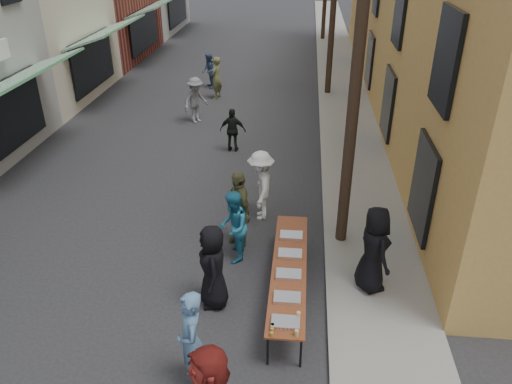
% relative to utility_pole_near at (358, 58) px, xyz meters
% --- Properties ---
extents(ground, '(120.00, 120.00, 0.00)m').
position_rel_utility_pole_near_xyz_m(ground, '(-4.30, -3.00, -4.50)').
color(ground, '#28282B').
rests_on(ground, ground).
extents(sidewalk, '(2.20, 60.00, 0.10)m').
position_rel_utility_pole_near_xyz_m(sidewalk, '(0.70, 12.00, -4.45)').
color(sidewalk, gray).
rests_on(sidewalk, ground).
extents(utility_pole_near, '(0.26, 0.26, 9.00)m').
position_rel_utility_pole_near_xyz_m(utility_pole_near, '(0.00, 0.00, 0.00)').
color(utility_pole_near, '#2D2116').
rests_on(utility_pole_near, ground).
extents(serving_table, '(0.70, 4.00, 0.75)m').
position_rel_utility_pole_near_xyz_m(serving_table, '(-1.20, -2.16, -3.79)').
color(serving_table, '#5E2416').
rests_on(serving_table, ground).
extents(catering_tray_sausage, '(0.50, 0.33, 0.08)m').
position_rel_utility_pole_near_xyz_m(catering_tray_sausage, '(-1.20, -3.81, -3.71)').
color(catering_tray_sausage, maroon).
rests_on(catering_tray_sausage, serving_table).
extents(catering_tray_foil_b, '(0.50, 0.33, 0.08)m').
position_rel_utility_pole_near_xyz_m(catering_tray_foil_b, '(-1.20, -3.16, -3.71)').
color(catering_tray_foil_b, '#B2B2B7').
rests_on(catering_tray_foil_b, serving_table).
extents(catering_tray_buns, '(0.50, 0.33, 0.08)m').
position_rel_utility_pole_near_xyz_m(catering_tray_buns, '(-1.20, -2.46, -3.71)').
color(catering_tray_buns, tan).
rests_on(catering_tray_buns, serving_table).
extents(catering_tray_foil_d, '(0.50, 0.33, 0.08)m').
position_rel_utility_pole_near_xyz_m(catering_tray_foil_d, '(-1.20, -1.76, -3.71)').
color(catering_tray_foil_d, '#B2B2B7').
rests_on(catering_tray_foil_d, serving_table).
extents(catering_tray_buns_end, '(0.50, 0.33, 0.08)m').
position_rel_utility_pole_near_xyz_m(catering_tray_buns_end, '(-1.20, -1.06, -3.71)').
color(catering_tray_buns_end, tan).
rests_on(catering_tray_buns_end, serving_table).
extents(condiment_jar_a, '(0.07, 0.07, 0.08)m').
position_rel_utility_pole_near_xyz_m(condiment_jar_a, '(-1.42, -4.11, -3.71)').
color(condiment_jar_a, '#A57F26').
rests_on(condiment_jar_a, serving_table).
extents(condiment_jar_b, '(0.07, 0.07, 0.08)m').
position_rel_utility_pole_near_xyz_m(condiment_jar_b, '(-1.42, -4.01, -3.71)').
color(condiment_jar_b, '#A57F26').
rests_on(condiment_jar_b, serving_table).
extents(condiment_jar_c, '(0.07, 0.07, 0.08)m').
position_rel_utility_pole_near_xyz_m(condiment_jar_c, '(-1.42, -3.91, -3.71)').
color(condiment_jar_c, '#A57F26').
rests_on(condiment_jar_c, serving_table).
extents(cup_stack, '(0.08, 0.08, 0.12)m').
position_rel_utility_pole_near_xyz_m(cup_stack, '(-1.00, -4.06, -3.69)').
color(cup_stack, tan).
rests_on(cup_stack, serving_table).
extents(guest_front_a, '(0.78, 1.01, 1.83)m').
position_rel_utility_pole_near_xyz_m(guest_front_a, '(-2.70, -2.52, -3.59)').
color(guest_front_a, black).
rests_on(guest_front_a, ground).
extents(guest_front_b, '(0.65, 0.80, 1.89)m').
position_rel_utility_pole_near_xyz_m(guest_front_b, '(-2.70, -4.55, -3.55)').
color(guest_front_b, '#557EA6').
rests_on(guest_front_b, ground).
extents(guest_front_c, '(0.71, 0.88, 1.73)m').
position_rel_utility_pole_near_xyz_m(guest_front_c, '(-2.51, -0.94, -3.64)').
color(guest_front_c, teal).
rests_on(guest_front_c, ground).
extents(guest_front_d, '(0.80, 1.27, 1.88)m').
position_rel_utility_pole_near_xyz_m(guest_front_d, '(-2.06, 0.97, -3.56)').
color(guest_front_d, silver).
rests_on(guest_front_d, ground).
extents(guest_front_e, '(0.95, 1.23, 1.94)m').
position_rel_utility_pole_near_xyz_m(guest_front_e, '(-2.46, -0.31, -3.53)').
color(guest_front_e, brown).
rests_on(guest_front_e, ground).
extents(server, '(0.91, 1.10, 1.92)m').
position_rel_utility_pole_near_xyz_m(server, '(0.50, -1.80, -3.44)').
color(server, black).
rests_on(server, sidewalk).
extents(passerby_left, '(1.20, 1.31, 1.77)m').
position_rel_utility_pole_near_xyz_m(passerby_left, '(-5.21, 7.89, -3.61)').
color(passerby_left, slate).
rests_on(passerby_left, ground).
extents(passerby_mid, '(0.90, 0.41, 1.50)m').
position_rel_utility_pole_near_xyz_m(passerby_mid, '(-3.39, 5.24, -3.75)').
color(passerby_mid, black).
rests_on(passerby_mid, ground).
extents(passerby_right, '(0.59, 0.75, 1.83)m').
position_rel_utility_pole_near_xyz_m(passerby_right, '(-4.93, 10.95, -3.59)').
color(passerby_right, '#64693D').
rests_on(passerby_right, ground).
extents(passerby_far, '(0.84, 0.95, 1.63)m').
position_rel_utility_pole_near_xyz_m(passerby_far, '(-5.53, 12.46, -3.69)').
color(passerby_far, '#435983').
rests_on(passerby_far, ground).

